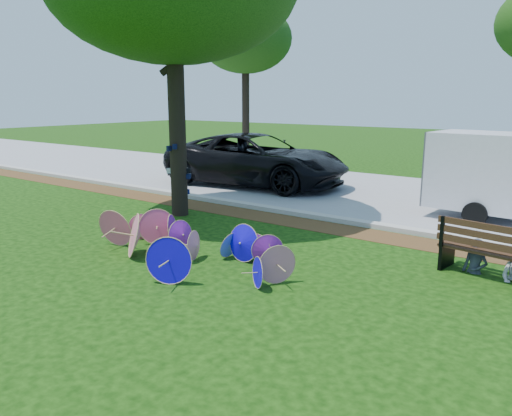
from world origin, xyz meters
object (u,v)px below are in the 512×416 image
at_px(park_bench, 497,250).
at_px(person_left, 477,240).
at_px(parasol_pile, 182,240).
at_px(black_van, 256,160).
at_px(cargo_trailer, 490,171).

height_order(park_bench, person_left, person_left).
height_order(parasol_pile, black_van, black_van).
distance_m(cargo_trailer, person_left, 4.58).
bearing_deg(parasol_pile, person_left, 27.39).
bearing_deg(park_bench, parasol_pile, -145.98).
bearing_deg(park_bench, person_left, -179.47).
bearing_deg(person_left, black_van, 158.56).
relative_size(cargo_trailer, park_bench, 1.43).
height_order(cargo_trailer, park_bench, cargo_trailer).
bearing_deg(black_van, parasol_pile, -159.32).
relative_size(parasol_pile, person_left, 3.78).
bearing_deg(cargo_trailer, park_bench, -71.61).
height_order(black_van, park_bench, black_van).
height_order(black_van, cargo_trailer, cargo_trailer).
relative_size(parasol_pile, black_van, 0.70).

